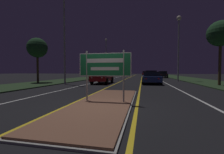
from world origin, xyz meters
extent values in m
plane|color=black|center=(0.00, 0.00, 0.00)|extent=(160.00, 160.00, 0.00)
cube|color=#999993|center=(0.00, 0.64, 0.03)|extent=(2.33, 7.62, 0.05)
cube|color=brown|center=(0.00, 0.64, 0.05)|extent=(2.21, 7.50, 0.10)
cube|color=#23381E|center=(-9.50, 20.00, 0.04)|extent=(5.00, 100.00, 0.08)
cube|color=#23381E|center=(9.50, 20.00, 0.04)|extent=(5.00, 100.00, 0.08)
cube|color=gold|center=(-1.35, 25.00, 0.00)|extent=(0.12, 70.00, 0.01)
cube|color=gold|center=(1.35, 25.00, 0.00)|extent=(0.12, 70.00, 0.01)
cube|color=silver|center=(-4.20, 25.00, 0.00)|extent=(0.12, 70.00, 0.01)
cube|color=silver|center=(4.20, 25.00, 0.00)|extent=(0.12, 70.00, 0.01)
cube|color=silver|center=(-7.20, 25.00, 0.00)|extent=(0.10, 70.00, 0.01)
cube|color=silver|center=(7.20, 25.00, 0.00)|extent=(0.10, 70.00, 0.01)
cylinder|color=#9E9E99|center=(-0.80, 0.64, 1.16)|extent=(0.07, 0.07, 2.13)
cylinder|color=#9E9E99|center=(0.80, 0.64, 1.16)|extent=(0.07, 0.07, 2.13)
cube|color=#19703D|center=(0.00, 0.64, 1.64)|extent=(2.22, 0.04, 0.97)
cube|color=white|center=(0.00, 0.61, 1.64)|extent=(2.22, 0.00, 0.97)
cube|color=#19703D|center=(0.00, 0.61, 1.64)|extent=(2.15, 0.01, 0.91)
cube|color=white|center=(0.00, 0.61, 1.81)|extent=(1.55, 0.01, 0.17)
cube|color=white|center=(0.00, 0.61, 1.47)|extent=(1.22, 0.01, 0.14)
cylinder|color=#9E9E99|center=(-6.44, 8.88, 4.90)|extent=(0.18, 0.18, 9.79)
cylinder|color=#9E9E99|center=(-6.47, 26.92, 4.11)|extent=(0.18, 0.18, 8.22)
sphere|color=#F9EAC6|center=(-6.47, 26.92, 8.36)|extent=(0.47, 0.47, 0.47)
cylinder|color=#9E9E99|center=(6.33, 16.56, 4.21)|extent=(0.18, 0.18, 8.42)
sphere|color=#F9EAC6|center=(6.33, 16.56, 8.61)|extent=(0.63, 0.63, 0.63)
cube|color=navy|center=(2.47, 11.42, 0.59)|extent=(1.88, 4.27, 0.56)
cube|color=black|center=(2.47, 11.16, 1.09)|extent=(1.65, 2.22, 0.45)
sphere|color=red|center=(1.88, 9.30, 0.66)|extent=(0.14, 0.14, 0.14)
sphere|color=red|center=(3.05, 9.30, 0.66)|extent=(0.14, 0.14, 0.14)
cylinder|color=black|center=(1.57, 12.74, 0.31)|extent=(0.22, 0.61, 0.61)
cylinder|color=black|center=(3.37, 12.74, 0.31)|extent=(0.22, 0.61, 0.61)
cylinder|color=black|center=(1.57, 10.09, 0.31)|extent=(0.22, 0.61, 0.61)
cylinder|color=black|center=(3.37, 10.09, 0.31)|extent=(0.22, 0.61, 0.61)
cube|color=black|center=(2.83, 19.79, 0.66)|extent=(1.89, 4.34, 0.65)
cube|color=black|center=(2.83, 19.53, 1.24)|extent=(1.66, 2.26, 0.51)
sphere|color=red|center=(2.24, 17.64, 0.74)|extent=(0.14, 0.14, 0.14)
sphere|color=red|center=(3.41, 17.64, 0.74)|extent=(0.14, 0.14, 0.14)
cylinder|color=black|center=(1.92, 21.13, 0.34)|extent=(0.22, 0.67, 0.67)
cylinder|color=black|center=(3.73, 21.13, 0.34)|extent=(0.22, 0.67, 0.67)
cylinder|color=black|center=(1.92, 18.44, 0.34)|extent=(0.22, 0.67, 0.67)
cylinder|color=black|center=(3.73, 18.44, 0.34)|extent=(0.22, 0.67, 0.67)
cube|color=black|center=(5.65, 28.27, 0.61)|extent=(1.79, 4.51, 0.59)
cube|color=black|center=(5.65, 28.00, 1.17)|extent=(1.58, 2.34, 0.52)
sphere|color=red|center=(5.09, 26.04, 0.69)|extent=(0.14, 0.14, 0.14)
sphere|color=red|center=(6.20, 26.04, 0.69)|extent=(0.14, 0.14, 0.14)
cylinder|color=black|center=(4.79, 29.67, 0.32)|extent=(0.22, 0.64, 0.64)
cylinder|color=black|center=(6.50, 29.67, 0.32)|extent=(0.22, 0.64, 0.64)
cylinder|color=black|center=(4.79, 26.87, 0.32)|extent=(0.22, 0.64, 0.64)
cylinder|color=black|center=(6.50, 26.87, 0.32)|extent=(0.22, 0.64, 0.64)
cube|color=maroon|center=(2.31, 42.11, 0.64)|extent=(1.82, 4.60, 0.64)
cube|color=black|center=(2.31, 41.84, 1.21)|extent=(1.60, 2.39, 0.50)
sphere|color=red|center=(1.74, 39.83, 0.72)|extent=(0.14, 0.14, 0.14)
sphere|color=red|center=(2.87, 39.83, 0.72)|extent=(0.14, 0.14, 0.14)
cylinder|color=black|center=(1.44, 43.54, 0.31)|extent=(0.22, 0.63, 0.63)
cylinder|color=black|center=(3.18, 43.54, 0.31)|extent=(0.22, 0.63, 0.63)
cylinder|color=black|center=(1.44, 40.69, 0.31)|extent=(0.22, 0.63, 0.63)
cylinder|color=black|center=(3.18, 40.69, 0.31)|extent=(0.22, 0.63, 0.63)
cube|color=maroon|center=(-2.88, 10.81, 0.67)|extent=(1.70, 4.34, 0.66)
cube|color=black|center=(-2.88, 11.07, 1.23)|extent=(1.50, 2.25, 0.47)
sphere|color=white|center=(-3.41, 8.67, 0.75)|extent=(0.14, 0.14, 0.14)
sphere|color=white|center=(-2.36, 8.67, 0.75)|extent=(0.14, 0.14, 0.14)
cylinder|color=black|center=(-3.70, 9.47, 0.34)|extent=(0.22, 0.68, 0.68)
cylinder|color=black|center=(-2.07, 9.47, 0.34)|extent=(0.22, 0.68, 0.68)
cylinder|color=black|center=(-3.70, 12.16, 0.34)|extent=(0.22, 0.68, 0.68)
cylinder|color=black|center=(-2.07, 12.16, 0.34)|extent=(0.22, 0.68, 0.68)
cylinder|color=#4C3823|center=(-10.41, 9.82, 1.83)|extent=(0.24, 0.24, 3.50)
sphere|color=#1E4223|center=(-10.41, 9.82, 4.09)|extent=(2.26, 2.26, 2.26)
cylinder|color=#4C3823|center=(8.52, 10.08, 2.19)|extent=(0.24, 0.24, 4.23)
sphere|color=#1E4223|center=(8.52, 10.08, 4.83)|extent=(2.33, 2.33, 2.33)
camera|label=1|loc=(1.57, -5.46, 1.36)|focal=24.00mm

